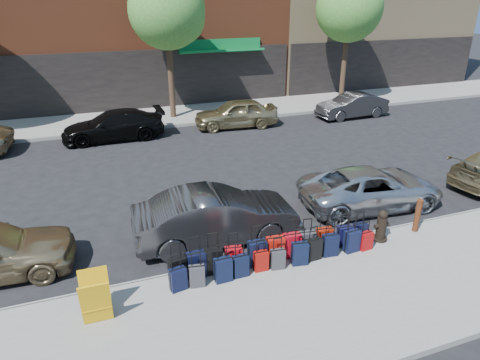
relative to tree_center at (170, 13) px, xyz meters
name	(u,v)px	position (x,y,z in m)	size (l,w,h in m)	color
ground	(217,190)	(-0.64, -9.50, -5.41)	(120.00, 120.00, 0.00)	black
sidewalk_near	(306,305)	(-0.64, -16.00, -5.34)	(60.00, 4.00, 0.15)	gray
sidewalk_far	(163,116)	(-0.64, 0.50, -5.34)	(60.00, 4.00, 0.15)	gray
curb_near	(268,256)	(-0.64, -13.98, -5.34)	(60.00, 0.08, 0.15)	gray
curb_far	(170,126)	(-0.64, -1.52, -5.34)	(60.00, 0.08, 0.15)	gray
tree_center	(170,13)	(0.00, 0.00, 0.00)	(3.80, 3.80, 7.27)	black
tree_right	(351,10)	(10.50, 0.00, 0.00)	(3.80, 3.80, 7.27)	black
suitcase_front_0	(177,269)	(-3.08, -14.29, -4.96)	(0.43, 0.28, 0.97)	black
suitcase_front_1	(196,265)	(-2.63, -14.29, -4.93)	(0.44, 0.25, 1.05)	black
suitcase_front_2	(213,261)	(-2.21, -14.28, -4.93)	(0.47, 0.31, 1.05)	black
suitcase_front_3	(233,258)	(-1.72, -14.32, -4.95)	(0.44, 0.29, 0.98)	#A60A11
suitcase_front_4	(257,253)	(-1.11, -14.34, -4.93)	(0.45, 0.27, 1.06)	black
suitcase_front_5	(275,249)	(-0.62, -14.32, -4.93)	(0.45, 0.28, 1.05)	#AF140B
suitcase_front_6	(292,245)	(-0.16, -14.30, -4.94)	(0.45, 0.27, 1.03)	#AB0B18
suitcase_front_7	(307,242)	(0.30, -14.26, -4.96)	(0.42, 0.27, 0.95)	#35353A
suitcase_front_8	(324,239)	(0.78, -14.29, -4.95)	(0.43, 0.28, 0.98)	maroon
suitcase_front_9	(344,236)	(1.38, -14.31, -4.98)	(0.38, 0.23, 0.90)	black
suitcase_front_10	(360,232)	(1.89, -14.27, -4.99)	(0.37, 0.22, 0.86)	black
suitcase_back_0	(178,279)	(-3.14, -14.62, -4.99)	(0.40, 0.28, 0.88)	black
suitcase_back_1	(197,276)	(-2.71, -14.63, -5.00)	(0.38, 0.26, 0.84)	#343438
suitcase_back_2	(223,270)	(-2.09, -14.66, -4.96)	(0.41, 0.24, 0.95)	black
suitcase_back_3	(241,266)	(-1.65, -14.62, -4.99)	(0.37, 0.22, 0.87)	black
suitcase_back_4	(261,261)	(-1.11, -14.57, -5.01)	(0.35, 0.21, 0.81)	#950F09
suitcase_back_5	(278,259)	(-0.70, -14.64, -5.01)	(0.37, 0.24, 0.82)	#353439
suitcase_back_6	(300,253)	(-0.12, -14.66, -4.97)	(0.43, 0.30, 0.95)	black
suitcase_back_7	(314,249)	(0.31, -14.59, -4.98)	(0.39, 0.25, 0.90)	black
suitcase_back_8	(330,245)	(0.79, -14.58, -4.97)	(0.41, 0.27, 0.93)	black
suitcase_back_9	(352,241)	(1.41, -14.62, -4.96)	(0.42, 0.27, 0.95)	black
suitcase_back_10	(366,241)	(1.81, -14.67, -5.01)	(0.35, 0.22, 0.80)	#9B0A0C
fire_hydrant	(381,226)	(2.46, -14.40, -4.85)	(0.44, 0.40, 0.89)	black
bollard	(418,215)	(3.69, -14.36, -4.76)	(0.18, 0.18, 0.97)	#38190C
display_rack	(96,298)	(-4.90, -14.99, -4.75)	(0.59, 0.65, 1.04)	#E2A60C
car_near_1	(217,216)	(-1.62, -12.66, -4.67)	(1.56, 4.49, 1.48)	#373639
car_near_2	(371,188)	(3.61, -12.35, -4.78)	(2.10, 4.56, 1.27)	silver
car_far_1	(113,125)	(-3.46, -2.47, -4.74)	(1.88, 4.63, 1.34)	black
car_far_2	(236,113)	(2.56, -2.54, -4.70)	(1.69, 4.19, 1.43)	tan
car_far_3	(352,106)	(9.15, -2.97, -4.76)	(1.38, 3.97, 1.31)	#333436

